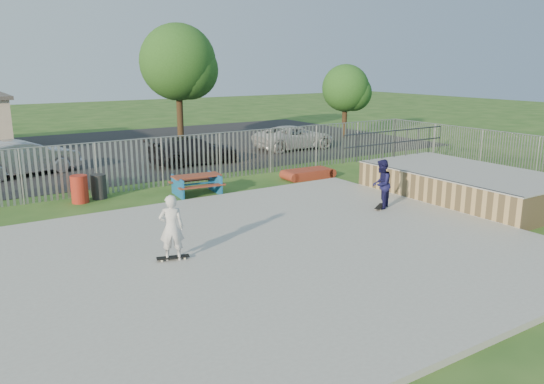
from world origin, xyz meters
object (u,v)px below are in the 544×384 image
car_white (295,137)px  tree_right (345,88)px  car_dark (194,150)px  skater_navy (381,184)px  trash_bin_grey (99,187)px  picnic_table (197,185)px  funbox (308,174)px  trash_bin_red (80,189)px  skater_white (172,228)px  car_silver (24,158)px  tree_mid (178,62)px

car_white → tree_right: 6.87m
car_dark → skater_navy: size_ratio=2.81×
trash_bin_grey → skater_navy: (7.38, -7.01, 0.52)m
picnic_table → car_dark: size_ratio=0.41×
skater_navy → funbox: bearing=-134.9°
trash_bin_red → skater_white: skater_white is taller
car_silver → skater_white: size_ratio=2.87×
picnic_table → trash_bin_red: 4.20m
car_silver → skater_white: 13.78m
picnic_table → car_dark: 6.27m
car_dark → skater_navy: skater_navy is taller
trash_bin_red → car_white: size_ratio=0.21×
trash_bin_red → tree_mid: 16.11m
trash_bin_grey → car_white: size_ratio=0.19×
picnic_table → funbox: (5.30, 0.04, -0.19)m
funbox → trash_bin_grey: (-8.60, 1.34, 0.26)m
car_dark → skater_navy: 11.46m
picnic_table → tree_right: (15.32, 9.41, 2.85)m
trash_bin_red → funbox: bearing=-6.9°
trash_bin_red → car_white: 14.66m
picnic_table → trash_bin_grey: size_ratio=2.12×
car_silver → tree_mid: tree_mid is taller
car_dark → car_white: car_dark is taller
car_white → tree_mid: tree_mid is taller
skater_white → tree_right: bearing=-115.0°
trash_bin_grey → tree_right: 20.46m
picnic_table → tree_right: tree_right is taller
tree_right → skater_white: 24.73m
trash_bin_grey → car_silver: (-1.64, 5.99, 0.35)m
picnic_table → car_dark: car_dark is taller
car_silver → car_dark: (7.48, -1.65, -0.11)m
funbox → trash_bin_red: size_ratio=2.01×
car_silver → car_white: bearing=-105.5°
trash_bin_red → car_silver: car_silver is taller
tree_right → skater_navy: 18.92m
car_white → skater_white: (-13.05, -13.26, 0.28)m
trash_bin_red → skater_white: bearing=-86.7°
trash_bin_grey → car_silver: bearing=105.3°
car_dark → skater_white: skater_white is taller
car_white → skater_white: bearing=136.7°
trash_bin_red → skater_navy: (8.12, -6.79, 0.48)m
funbox → car_silver: (-10.23, 7.33, 0.60)m
car_white → tree_right: (5.88, 2.49, 2.55)m
tree_mid → tree_right: (10.10, -4.17, -1.67)m
trash_bin_grey → car_dark: size_ratio=0.20×
tree_mid → skater_white: 22.14m
car_silver → tree_mid: (10.15, 6.21, 4.11)m
car_white → tree_mid: 8.94m
car_white → tree_right: tree_right is taller
car_dark → skater_white: 13.54m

